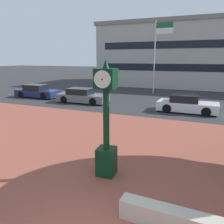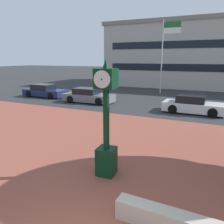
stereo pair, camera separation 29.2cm
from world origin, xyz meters
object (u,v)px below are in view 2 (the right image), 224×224
at_px(civic_building, 209,55).
at_px(car_street_far, 88,96).
at_px(car_street_near, 193,105).
at_px(street_clock, 106,125).
at_px(flagpole_primary, 165,49).
at_px(car_street_distant, 45,91).

bearing_deg(civic_building, car_street_far, -115.15).
bearing_deg(car_street_far, car_street_near, 86.33).
height_order(street_clock, car_street_near, street_clock).
relative_size(car_street_near, flagpole_primary, 0.55).
relative_size(car_street_near, civic_building, 0.16).
height_order(car_street_distant, flagpole_primary, flagpole_primary).
xyz_separation_m(car_street_near, civic_building, (-0.15, 18.98, 3.82)).
bearing_deg(civic_building, car_street_near, -89.55).
relative_size(car_street_far, flagpole_primary, 0.59).
distance_m(car_street_far, flagpole_primary, 10.29).
relative_size(street_clock, civic_building, 0.14).
bearing_deg(flagpole_primary, car_street_far, -121.58).
xyz_separation_m(street_clock, civic_building, (1.50, 29.65, 2.66)).
xyz_separation_m(street_clock, car_street_distant, (-12.94, 11.66, -1.16)).
bearing_deg(car_street_distant, civic_building, 141.50).
bearing_deg(car_street_near, car_street_far, -90.40).
xyz_separation_m(car_street_far, car_street_distant, (-5.64, 0.75, 0.00)).
bearing_deg(car_street_distant, flagpole_primary, 124.65).
height_order(flagpole_primary, civic_building, civic_building).
bearing_deg(street_clock, car_street_far, 119.34).
height_order(car_street_far, car_street_distant, same).
relative_size(car_street_far, civic_building, 0.17).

